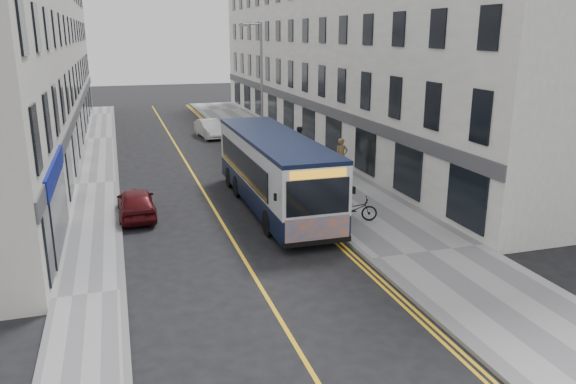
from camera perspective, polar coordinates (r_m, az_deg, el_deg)
ground at (r=19.11m, az=-4.33°, el=-7.09°), size 140.00×140.00×0.00m
pavement_east at (r=31.74m, az=1.82°, el=2.40°), size 4.50×64.00×0.12m
pavement_west at (r=30.13m, az=-18.87°, el=0.81°), size 2.00×64.00×0.12m
kerb_east at (r=31.10m, az=-2.10°, el=2.13°), size 0.18×64.00×0.13m
kerb_west at (r=30.11m, az=-16.97°, el=0.97°), size 0.18×64.00×0.13m
road_centre_line at (r=30.36m, az=-9.41°, el=1.46°), size 0.12×64.00×0.01m
road_dbl_yellow_inner at (r=31.00m, az=-2.91°, el=1.96°), size 0.10×64.00×0.01m
road_dbl_yellow_outer at (r=31.05m, az=-2.55°, el=1.98°), size 0.10×64.00×0.01m
terrace_east at (r=41.15m, az=4.86°, el=14.49°), size 6.00×46.00×13.00m
terrace_west at (r=38.55m, az=-25.57°, el=12.96°), size 6.00×46.00×13.00m
streetlamp at (r=32.34m, az=-2.82°, el=10.41°), size 1.32×0.18×8.00m
city_bus at (r=24.28m, az=-1.45°, el=2.35°), size 2.60×11.12×3.23m
bicycle at (r=22.77m, az=6.73°, el=-1.72°), size 1.96×1.23×0.97m
pedestrian_near at (r=30.17m, az=5.46°, el=3.63°), size 0.72×0.49×1.93m
pedestrian_far at (r=33.65m, az=1.26°, el=5.00°), size 0.99×0.78×1.97m
car_white at (r=42.00m, az=-7.95°, el=6.40°), size 1.84×4.10×1.31m
car_maroon at (r=24.21m, az=-15.17°, el=-1.04°), size 1.55×3.74×1.27m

